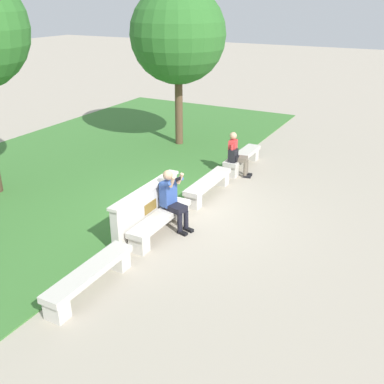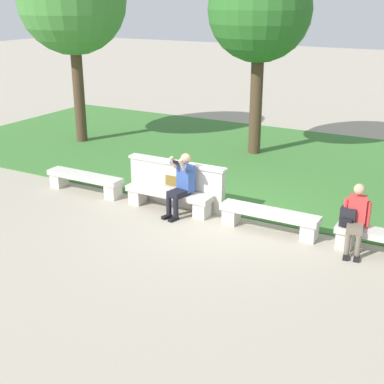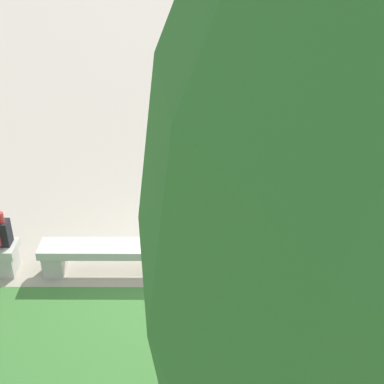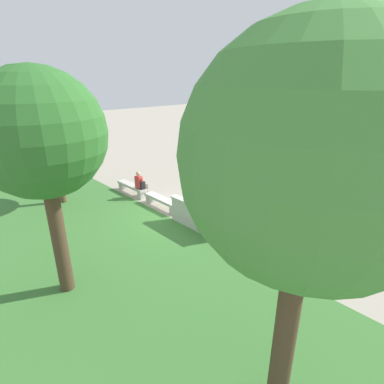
% 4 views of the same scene
% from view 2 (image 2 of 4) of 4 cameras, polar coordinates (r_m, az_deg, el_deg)
% --- Properties ---
extents(ground_plane, '(80.00, 80.00, 0.00)m').
position_cam_2_polar(ground_plane, '(11.13, 2.61, -3.00)').
color(ground_plane, '#A89E8C').
extents(grass_strip, '(20.94, 8.00, 0.03)m').
position_cam_2_polar(grass_strip, '(14.95, 10.15, 2.90)').
color(grass_strip, '#3D7533').
rests_on(grass_strip, ground).
extents(bench_main, '(1.99, 0.40, 0.45)m').
position_cam_2_polar(bench_main, '(12.84, -11.37, 1.26)').
color(bench_main, beige).
rests_on(bench_main, ground).
extents(bench_near, '(1.99, 0.40, 0.45)m').
position_cam_2_polar(bench_near, '(11.54, -2.51, -0.52)').
color(bench_near, beige).
rests_on(bench_near, ground).
extents(bench_mid, '(1.99, 0.40, 0.45)m').
position_cam_2_polar(bench_mid, '(10.60, 8.24, -2.67)').
color(bench_mid, beige).
rests_on(bench_mid, ground).
extents(backrest_wall_with_plaque, '(2.36, 0.24, 1.01)m').
position_cam_2_polar(backrest_wall_with_plaque, '(11.74, -1.67, 0.97)').
color(backrest_wall_with_plaque, beige).
rests_on(backrest_wall_with_plaque, ground).
extents(person_photographer, '(0.53, 0.77, 1.32)m').
position_cam_2_polar(person_photographer, '(11.15, -1.07, 1.11)').
color(person_photographer, black).
rests_on(person_photographer, ground).
extents(person_distant, '(0.47, 0.71, 1.26)m').
position_cam_2_polar(person_distant, '(9.99, 17.11, -2.55)').
color(person_distant, black).
rests_on(person_distant, ground).
extents(backpack, '(0.28, 0.24, 0.43)m').
position_cam_2_polar(backpack, '(10.06, 16.33, -2.60)').
color(backpack, black).
rests_on(backpack, bench_far).
extents(tree_left_background, '(3.20, 3.20, 5.88)m').
position_cam_2_polar(tree_left_background, '(16.96, -12.67, 19.33)').
color(tree_left_background, '#4C3826').
rests_on(tree_left_background, ground).
extents(tree_right_background, '(2.83, 2.83, 5.46)m').
position_cam_2_polar(tree_right_background, '(15.31, 7.24, 18.63)').
color(tree_right_background, '#4C3826').
rests_on(tree_right_background, ground).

